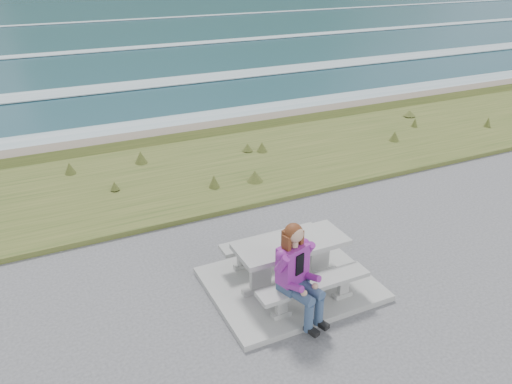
# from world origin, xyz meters

# --- Properties ---
(concrete_slab) EXTENTS (2.60, 2.10, 0.10)m
(concrete_slab) POSITION_xyz_m (0.00, 0.00, 0.05)
(concrete_slab) COLOR gray
(concrete_slab) RESTS_ON ground
(picnic_table) EXTENTS (1.80, 0.75, 0.75)m
(picnic_table) POSITION_xyz_m (0.00, 0.00, 0.68)
(picnic_table) COLOR gray
(picnic_table) RESTS_ON concrete_slab
(bench_landward) EXTENTS (1.80, 0.35, 0.45)m
(bench_landward) POSITION_xyz_m (0.00, -0.70, 0.45)
(bench_landward) COLOR gray
(bench_landward) RESTS_ON concrete_slab
(bench_seaward) EXTENTS (1.80, 0.35, 0.45)m
(bench_seaward) POSITION_xyz_m (0.00, 0.70, 0.45)
(bench_seaward) COLOR gray
(bench_seaward) RESTS_ON concrete_slab
(grass_verge) EXTENTS (160.00, 4.50, 0.22)m
(grass_verge) POSITION_xyz_m (0.00, 5.00, 0.00)
(grass_verge) COLOR #32481B
(grass_verge) RESTS_ON ground
(shore_drop) EXTENTS (160.00, 0.80, 2.20)m
(shore_drop) POSITION_xyz_m (0.00, 7.90, 0.00)
(shore_drop) COLOR #6B6450
(shore_drop) RESTS_ON ground
(ocean) EXTENTS (1600.00, 1600.00, 0.09)m
(ocean) POSITION_xyz_m (0.00, 25.09, -1.74)
(ocean) COLOR #1D4552
(ocean) RESTS_ON ground
(seated_woman) EXTENTS (0.62, 0.85, 1.51)m
(seated_woman) POSITION_xyz_m (-0.32, -0.84, 0.65)
(seated_woman) COLOR navy
(seated_woman) RESTS_ON concrete_slab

